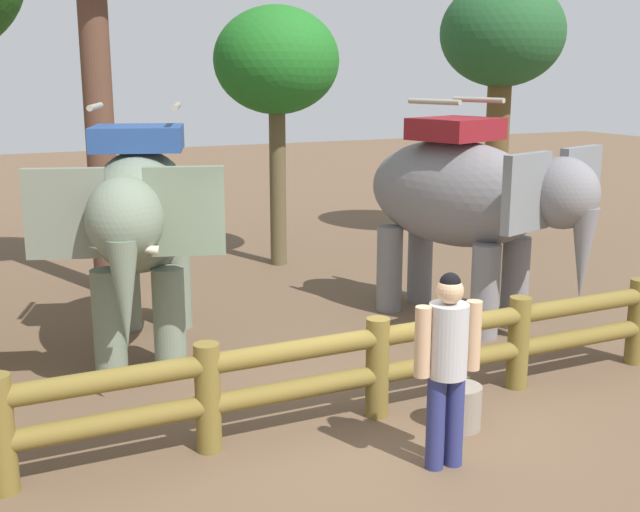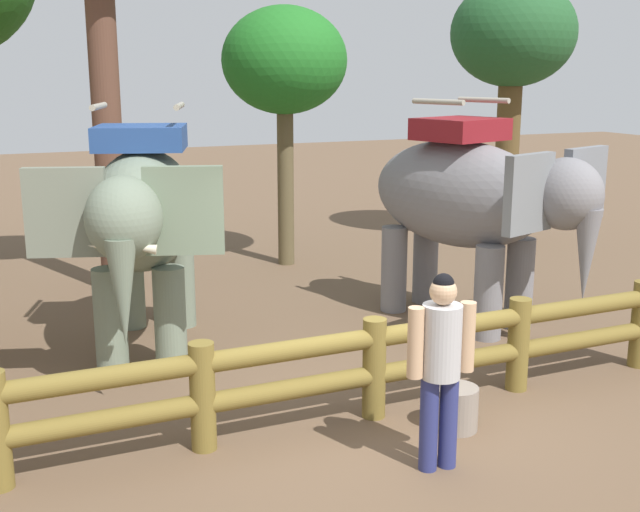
% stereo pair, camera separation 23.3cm
% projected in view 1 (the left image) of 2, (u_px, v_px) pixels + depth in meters
% --- Properties ---
extents(ground_plane, '(60.00, 60.00, 0.00)m').
position_uv_depth(ground_plane, '(391.00, 427.00, 8.03)').
color(ground_plane, brown).
extents(log_fence, '(7.42, 0.32, 1.05)m').
position_uv_depth(log_fence, '(377.00, 360.00, 8.16)').
color(log_fence, brown).
rests_on(log_fence, ground).
extents(elephant_near_left, '(2.51, 3.69, 3.09)m').
position_uv_depth(elephant_near_left, '(140.00, 218.00, 9.69)').
color(elephant_near_left, slate).
rests_on(elephant_near_left, ground).
extents(elephant_center, '(2.53, 3.72, 3.11)m').
position_uv_depth(elephant_center, '(467.00, 199.00, 11.02)').
color(elephant_center, slate).
rests_on(elephant_center, ground).
extents(tourist_woman_in_black, '(0.64, 0.37, 1.80)m').
position_uv_depth(tourist_woman_in_black, '(447.00, 357.00, 7.01)').
color(tourist_woman_in_black, navy).
rests_on(tourist_woman_in_black, ground).
extents(tree_back_center, '(2.47, 2.47, 5.24)m').
position_uv_depth(tree_back_center, '(502.00, 41.00, 15.96)').
color(tree_back_center, brown).
rests_on(tree_back_center, ground).
extents(tree_far_right, '(2.19, 2.19, 4.58)m').
position_uv_depth(tree_far_right, '(276.00, 64.00, 13.97)').
color(tree_far_right, brown).
rests_on(tree_far_right, ground).
extents(feed_bucket, '(0.44, 0.44, 0.44)m').
position_uv_depth(feed_bucket, '(459.00, 407.00, 7.98)').
color(feed_bucket, gray).
rests_on(feed_bucket, ground).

